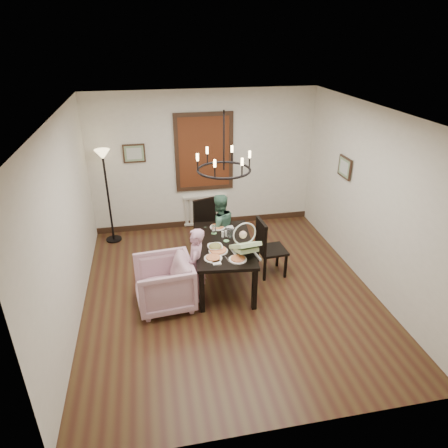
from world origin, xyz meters
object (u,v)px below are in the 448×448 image
object	(u,v)px
dining_table	(224,247)
elderly_woman	(196,271)
chair_far	(210,228)
armchair	(164,283)
seated_man	(219,234)
baby_bouncer	(245,244)
chair_right	(272,247)
drinking_glass	(231,233)
floor_lamp	(108,198)

from	to	relation	value
dining_table	elderly_woman	bearing A→B (deg)	-138.58
chair_far	armchair	distance (m)	1.71
elderly_woman	seated_man	size ratio (longest dim) A/B	0.94
dining_table	chair_far	xyz separation A→B (m)	(-0.06, 1.01, -0.15)
seated_man	baby_bouncer	size ratio (longest dim) A/B	2.00
dining_table	armchair	world-z (taller)	armchair
chair_right	armchair	world-z (taller)	chair_right
armchair	drinking_glass	size ratio (longest dim) A/B	5.51
armchair	seated_man	world-z (taller)	seated_man
seated_man	chair_right	bearing A→B (deg)	127.20
armchair	baby_bouncer	world-z (taller)	baby_bouncer
chair_right	seated_man	size ratio (longest dim) A/B	0.97
drinking_glass	floor_lamp	world-z (taller)	floor_lamp
chair_right	drinking_glass	size ratio (longest dim) A/B	6.70
armchair	dining_table	bearing A→B (deg)	107.86
chair_far	chair_right	size ratio (longest dim) A/B	1.00
seated_man	drinking_glass	xyz separation A→B (m)	(0.10, -0.54, 0.29)
chair_right	elderly_woman	xyz separation A→B (m)	(-1.34, -0.47, -0.01)
armchair	chair_far	bearing A→B (deg)	142.02
dining_table	baby_bouncer	bearing A→B (deg)	-53.53
baby_bouncer	seated_man	bearing A→B (deg)	91.34
dining_table	baby_bouncer	distance (m)	0.54
dining_table	elderly_woman	size ratio (longest dim) A/B	1.68
seated_man	baby_bouncer	world-z (taller)	baby_bouncer
baby_bouncer	chair_right	bearing A→B (deg)	32.74
seated_man	chair_far	bearing A→B (deg)	-87.01
elderly_woman	baby_bouncer	xyz separation A→B (m)	(0.74, -0.05, 0.42)
armchair	floor_lamp	world-z (taller)	floor_lamp
dining_table	floor_lamp	xyz separation A→B (m)	(-1.87, 1.87, 0.24)
chair_far	baby_bouncer	size ratio (longest dim) A/B	1.93
dining_table	drinking_glass	bearing A→B (deg)	52.14
chair_right	baby_bouncer	xyz separation A→B (m)	(-0.61, -0.53, 0.41)
chair_right	seated_man	world-z (taller)	seated_man
chair_far	seated_man	bearing A→B (deg)	-88.70
chair_far	baby_bouncer	distance (m)	1.51
chair_right	baby_bouncer	size ratio (longest dim) A/B	1.93
drinking_glass	floor_lamp	bearing A→B (deg)	139.68
baby_bouncer	drinking_glass	size ratio (longest dim) A/B	3.47
elderly_woman	drinking_glass	size ratio (longest dim) A/B	6.51
chair_far	seated_man	size ratio (longest dim) A/B	0.97
elderly_woman	baby_bouncer	distance (m)	0.85
chair_far	baby_bouncer	world-z (taller)	baby_bouncer
chair_right	armchair	xyz separation A→B (m)	(-1.83, -0.54, -0.13)
dining_table	chair_right	bearing A→B (deg)	14.06
drinking_glass	baby_bouncer	bearing A→B (deg)	-80.98
dining_table	chair_right	xyz separation A→B (m)	(0.85, 0.12, -0.15)
chair_right	baby_bouncer	world-z (taller)	baby_bouncer
chair_far	chair_right	xyz separation A→B (m)	(0.91, -0.89, 0.00)
chair_right	seated_man	xyz separation A→B (m)	(-0.80, 0.58, 0.02)
dining_table	seated_man	xyz separation A→B (m)	(0.05, 0.70, -0.13)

